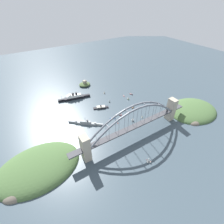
# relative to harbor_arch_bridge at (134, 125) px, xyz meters

# --- Properties ---
(ground_plane) EXTENTS (1400.00, 1400.00, 0.00)m
(ground_plane) POSITION_rel_harbor_arch_bridge_xyz_m (-0.00, 0.00, -27.72)
(ground_plane) COLOR #3D4C56
(harbor_arch_bridge) EXTENTS (261.47, 17.09, 72.20)m
(harbor_arch_bridge) POSITION_rel_harbor_arch_bridge_xyz_m (0.00, 0.00, 0.00)
(harbor_arch_bridge) COLOR #ADA38E
(harbor_arch_bridge) RESTS_ON ground
(headland_west_shore) EXTENTS (135.62, 97.14, 31.36)m
(headland_west_shore) POSITION_rel_harbor_arch_bridge_xyz_m (-176.94, 22.83, -27.72)
(headland_west_shore) COLOR #476638
(headland_west_shore) RESTS_ON ground
(headland_east_shore) EXTENTS (121.45, 97.18, 26.62)m
(headland_east_shore) POSITION_rel_harbor_arch_bridge_xyz_m (170.06, -11.74, -27.72)
(headland_east_shore) COLOR #476638
(headland_east_shore) RESTS_ON ground
(ocean_liner) EXTENTS (83.33, 23.32, 18.72)m
(ocean_liner) POSITION_rel_harbor_arch_bridge_xyz_m (-48.29, 189.01, -21.99)
(ocean_liner) COLOR black
(ocean_liner) RESTS_ON ground
(naval_cruiser) EXTENTS (60.43, 51.60, 17.87)m
(naval_cruiser) POSITION_rel_harbor_arch_bridge_xyz_m (-64.73, 81.43, -24.47)
(naval_cruiser) COLOR gray
(naval_cruiser) RESTS_ON ground
(harbor_ferry_steamer) EXTENTS (36.76, 19.45, 8.07)m
(harbor_ferry_steamer) POSITION_rel_harbor_arch_bridge_xyz_m (-9.44, 115.49, -25.23)
(harbor_ferry_steamer) COLOR black
(harbor_ferry_steamer) RESTS_ON ground
(fort_island_mid_harbor) EXTENTS (33.43, 29.97, 17.66)m
(fort_island_mid_harbor) POSITION_rel_harbor_arch_bridge_xyz_m (5.77, 242.96, -22.84)
(fort_island_mid_harbor) COLOR #4C6038
(fort_island_mid_harbor) RESTS_ON ground
(seaplane_taxiing_near_bridge) EXTENTS (9.00, 8.06, 4.69)m
(seaplane_taxiing_near_bridge) POSITION_rel_harbor_arch_bridge_xyz_m (-15.96, -61.71, -25.82)
(seaplane_taxiing_near_bridge) COLOR #B7B7B2
(seaplane_taxiing_near_bridge) RESTS_ON ground
(small_boat_0) EXTENTS (6.60, 7.51, 7.96)m
(small_boat_0) POSITION_rel_harbor_arch_bridge_xyz_m (70.37, 111.82, -23.99)
(small_boat_0) COLOR #2D6B3D
(small_boat_0) RESTS_ON ground
(small_boat_1) EXTENTS (10.19, 6.26, 2.40)m
(small_boat_1) POSITION_rel_harbor_arch_bridge_xyz_m (58.46, 75.34, -26.84)
(small_boat_1) COLOR brown
(small_boat_1) RESTS_ON ground
(small_boat_2) EXTENTS (7.23, 4.38, 8.29)m
(small_boat_2) POSITION_rel_harbor_arch_bridge_xyz_m (33.09, 172.26, -23.83)
(small_boat_2) COLOR silver
(small_boat_2) RESTS_ON ground
(small_boat_3) EXTENTS (9.19, 5.20, 10.16)m
(small_boat_3) POSITION_rel_harbor_arch_bridge_xyz_m (-64.82, 24.26, -23.06)
(small_boat_3) COLOR brown
(small_boat_3) RESTS_ON ground
(small_boat_4) EXTENTS (5.39, 5.28, 6.84)m
(small_boat_4) POSITION_rel_harbor_arch_bridge_xyz_m (52.42, 34.28, -24.43)
(small_boat_4) COLOR silver
(small_boat_4) RESTS_ON ground
(small_boat_5) EXTENTS (8.10, 6.85, 9.62)m
(small_boat_5) POSITION_rel_harbor_arch_bridge_xyz_m (14.62, 68.31, -23.28)
(small_boat_5) COLOR #B2231E
(small_boat_5) RESTS_ON ground
(small_boat_6) EXTENTS (5.02, 7.97, 8.76)m
(small_boat_6) POSITION_rel_harbor_arch_bridge_xyz_m (22.69, 128.29, -23.66)
(small_boat_6) COLOR #2D6B3D
(small_boat_6) RESTS_ON ground
(small_boat_7) EXTENTS (3.10, 8.38, 1.78)m
(small_boat_7) POSITION_rel_harbor_arch_bridge_xyz_m (70.91, 131.24, -27.09)
(small_boat_7) COLOR #B2231E
(small_boat_7) RESTS_ON ground
(small_boat_8) EXTENTS (7.44, 8.50, 10.19)m
(small_boat_8) POSITION_rel_harbor_arch_bridge_xyz_m (93.91, 127.60, -23.03)
(small_boat_8) COLOR #B2231E
(small_boat_8) RESTS_ON ground
(small_boat_9) EXTENTS (11.54, 8.13, 2.02)m
(small_boat_9) POSITION_rel_harbor_arch_bridge_xyz_m (-6.88, 66.48, -26.97)
(small_boat_9) COLOR #234C8C
(small_boat_9) RESTS_ON ground
(small_boat_10) EXTENTS (9.26, 6.87, 11.29)m
(small_boat_10) POSITION_rel_harbor_arch_bridge_xyz_m (27.32, 36.90, -22.48)
(small_boat_10) COLOR silver
(small_boat_10) RESTS_ON ground
(channel_marker_buoy) EXTENTS (2.20, 2.20, 2.75)m
(channel_marker_buoy) POSITION_rel_harbor_arch_bridge_xyz_m (-5.38, 46.35, -26.60)
(channel_marker_buoy) COLOR red
(channel_marker_buoy) RESTS_ON ground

